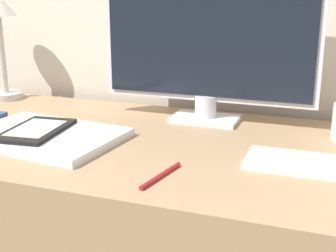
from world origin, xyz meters
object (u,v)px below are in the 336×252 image
object	(u,v)px
laptop	(44,136)
ereader	(36,130)
pen	(161,176)
monitor	(208,33)
keyboard	(315,165)

from	to	relation	value
laptop	ereader	bearing A→B (deg)	-166.60
laptop	ereader	distance (m)	0.02
laptop	pen	xyz separation A→B (m)	(0.34, -0.12, -0.00)
monitor	keyboard	size ratio (longest dim) A/B	2.09
keyboard	pen	world-z (taller)	keyboard
keyboard	ereader	xyz separation A→B (m)	(-0.62, -0.04, 0.02)
monitor	laptop	bearing A→B (deg)	-137.46
ereader	pen	distance (m)	0.37
keyboard	ereader	bearing A→B (deg)	-176.60
monitor	keyboard	xyz separation A→B (m)	(0.29, -0.25, -0.22)
monitor	ereader	distance (m)	0.48
monitor	ereader	xyz separation A→B (m)	(-0.33, -0.29, -0.21)
keyboard	monitor	bearing A→B (deg)	139.32
monitor	pen	size ratio (longest dim) A/B	4.20
keyboard	laptop	distance (m)	0.60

